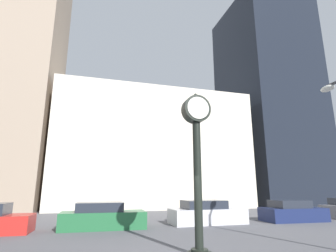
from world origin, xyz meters
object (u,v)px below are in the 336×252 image
street_clock (197,152)px  car_silver (207,214)px  car_green (103,217)px  car_navy (292,212)px

street_clock → car_silver: 8.23m
street_clock → car_silver: (3.37, 6.99, -2.74)m
street_clock → car_green: bearing=112.5°
car_navy → street_clock: bearing=-141.6°
car_silver → street_clock: bearing=-116.6°
street_clock → car_navy: street_clock is taller
car_green → car_silver: bearing=4.3°
car_green → car_navy: bearing=1.0°
car_silver → car_navy: (5.86, -0.40, -0.02)m
car_navy → car_silver: bearing=178.9°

